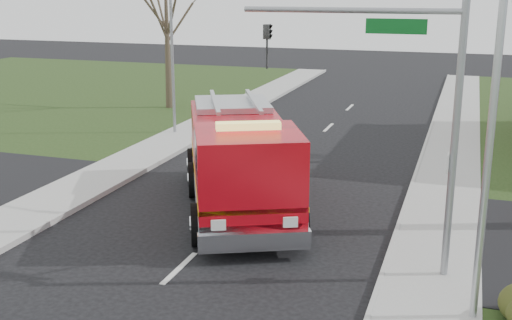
% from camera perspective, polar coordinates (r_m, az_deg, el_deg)
% --- Properties ---
extents(ground, '(120.00, 120.00, 0.00)m').
position_cam_1_polar(ground, '(16.91, -6.82, -9.54)').
color(ground, black).
rests_on(ground, ground).
extents(sidewalk_right, '(2.40, 80.00, 0.15)m').
position_cam_1_polar(sidewalk_right, '(15.49, 14.92, -12.09)').
color(sidewalk_right, gray).
rests_on(sidewalk_right, ground).
extents(bare_tree_left, '(4.50, 4.50, 9.00)m').
position_cam_1_polar(bare_tree_left, '(37.76, -7.98, 12.80)').
color(bare_tree_left, '#382E21').
rests_on(bare_tree_left, ground).
extents(traffic_signal_mast, '(5.29, 0.18, 6.80)m').
position_cam_1_polar(traffic_signal_mast, '(15.58, 12.82, 6.19)').
color(traffic_signal_mast, gray).
rests_on(traffic_signal_mast, ground).
extents(streetlight_pole, '(1.48, 0.16, 8.40)m').
position_cam_1_polar(streetlight_pole, '(13.57, 20.01, 3.68)').
color(streetlight_pole, '#B7BABF').
rests_on(streetlight_pole, ground).
extents(utility_pole_far, '(0.14, 0.14, 7.00)m').
position_cam_1_polar(utility_pole_far, '(31.14, -7.43, 8.53)').
color(utility_pole_far, gray).
rests_on(utility_pole_far, ground).
extents(fire_engine, '(6.30, 9.04, 3.47)m').
position_cam_1_polar(fire_engine, '(20.53, -1.47, -0.27)').
color(fire_engine, '#B60813').
rests_on(fire_engine, ground).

